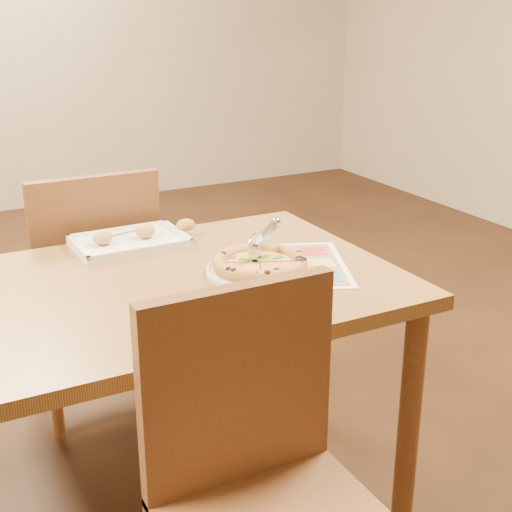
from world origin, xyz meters
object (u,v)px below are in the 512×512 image
dining_table (153,314)px  chair_far (92,267)px  appetizer_tray (133,241)px  menu (298,265)px  chair_near (259,458)px  pizza_cutter (263,238)px  plate (256,271)px  pizza (259,263)px

dining_table → chair_far: size_ratio=2.77×
chair_far → appetizer_tray: (0.06, -0.29, 0.17)m
appetizer_tray → menu: (0.35, -0.38, -0.01)m
dining_table → chair_far: bearing=90.0°
dining_table → menu: (0.41, -0.06, 0.09)m
chair_near → chair_far: bearing=90.0°
dining_table → chair_near: chair_near is taller
dining_table → appetizer_tray: 0.33m
chair_near → pizza_cutter: bearing=61.2°
chair_far → appetizer_tray: size_ratio=1.25×
chair_near → plate: (0.28, 0.54, 0.16)m
menu → plate: bearing=178.9°
pizza_cutter → appetizer_tray: pizza_cutter is taller
dining_table → chair_far: 0.61m
dining_table → pizza_cutter: 0.36m
chair_far → appetizer_tray: 0.34m
plate → appetizer_tray: bearing=120.6°
pizza → pizza_cutter: bearing=51.6°
dining_table → menu: menu is taller
pizza_cutter → chair_far: bearing=86.3°
pizza_cutter → dining_table: bearing=145.1°
chair_near → chair_far: (-0.00, 1.20, 0.00)m
chair_far → pizza_cutter: bearing=117.0°
plate → appetizer_tray: size_ratio=0.72×
plate → chair_far: bearing=112.9°
appetizer_tray → dining_table: bearing=-100.4°
appetizer_tray → pizza: bearing=-58.4°
menu → dining_table: bearing=171.4°
menu → chair_far: bearing=121.7°
dining_table → plate: 0.30m
pizza_cutter → plate: bearing=-168.5°
chair_near → plate: bearing=62.8°
chair_near → plate: chair_near is taller
chair_far → plate: bearing=112.9°
pizza → dining_table: bearing=168.1°
chair_far → dining_table: bearing=90.0°
dining_table → chair_near: (0.00, -0.60, -0.07)m
chair_near → menu: chair_near is taller
chair_far → menu: bearing=121.7°
chair_near → plate: size_ratio=1.73×
plate → menu: 0.13m
chair_near → menu: size_ratio=1.28×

